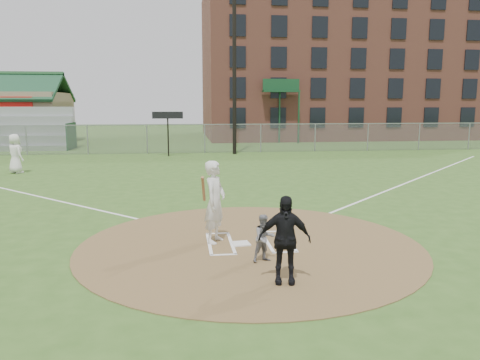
{
  "coord_description": "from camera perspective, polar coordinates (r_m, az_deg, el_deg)",
  "views": [
    {
      "loc": [
        -1.63,
        -11.01,
        3.45
      ],
      "look_at": [
        0.0,
        2.0,
        1.3
      ],
      "focal_mm": 35.0,
      "sensor_mm": 36.0,
      "label": 1
    }
  ],
  "objects": [
    {
      "name": "umpire",
      "position": [
        9.06,
        5.44,
        -7.22
      ],
      "size": [
        1.06,
        0.58,
        1.72
      ],
      "primitive_type": "imported",
      "rotation": [
        0.0,
        0.0,
        -0.16
      ],
      "color": "black",
      "rests_on": "dirt_circle"
    },
    {
      "name": "dirt_circle",
      "position": [
        11.65,
        1.23,
        -7.86
      ],
      "size": [
        8.4,
        8.4,
        0.02
      ],
      "primitive_type": "cylinder",
      "color": "brown",
      "rests_on": "ground"
    },
    {
      "name": "foul_line_first",
      "position": [
        22.92,
        20.59,
        0.07
      ],
      "size": [
        17.04,
        17.04,
        0.01
      ],
      "primitive_type": "cube",
      "rotation": [
        0.0,
        0.0,
        -0.79
      ],
      "color": "white",
      "rests_on": "ground"
    },
    {
      "name": "catcher",
      "position": [
        10.29,
        2.98,
        -7.1
      ],
      "size": [
        0.61,
        0.54,
        1.05
      ],
      "primitive_type": "imported",
      "rotation": [
        0.0,
        0.0,
        0.31
      ],
      "color": "slate",
      "rests_on": "dirt_circle"
    },
    {
      "name": "batter_at_plate",
      "position": [
        11.58,
        -3.07,
        -2.67
      ],
      "size": [
        0.78,
        1.15,
        2.05
      ],
      "color": "silver",
      "rests_on": "dirt_circle"
    },
    {
      "name": "foul_line_third",
      "position": [
        21.6,
        -26.99,
        -0.89
      ],
      "size": [
        17.04,
        17.04,
        0.01
      ],
      "primitive_type": "cube",
      "rotation": [
        0.0,
        0.0,
        0.79
      ],
      "color": "white",
      "rests_on": "ground"
    },
    {
      "name": "home_plate",
      "position": [
        11.64,
        0.13,
        -7.75
      ],
      "size": [
        0.46,
        0.46,
        0.03
      ],
      "primitive_type": "cube",
      "rotation": [
        0.0,
        0.0,
        0.12
      ],
      "color": "white",
      "rests_on": "dirt_circle"
    },
    {
      "name": "outfield_fence",
      "position": [
        33.14,
        -4.32,
        5.07
      ],
      "size": [
        56.08,
        0.08,
        2.03
      ],
      "color": "slate",
      "rests_on": "ground"
    },
    {
      "name": "brick_warehouse",
      "position": [
        52.21,
        12.98,
        13.52
      ],
      "size": [
        30.0,
        17.17,
        15.0
      ],
      "color": "#9B5243",
      "rests_on": "ground"
    },
    {
      "name": "bleachers",
      "position": [
        38.95,
        -24.23,
        5.76
      ],
      "size": [
        6.08,
        3.2,
        3.2
      ],
      "color": "#B7BABF",
      "rests_on": "ground"
    },
    {
      "name": "light_pole",
      "position": [
        32.37,
        -0.69,
        14.91
      ],
      "size": [
        1.2,
        0.3,
        12.22
      ],
      "color": "black",
      "rests_on": "ground"
    },
    {
      "name": "scoreboard_sign",
      "position": [
        31.24,
        -8.81,
        7.25
      ],
      "size": [
        2.0,
        0.1,
        2.93
      ],
      "color": "black",
      "rests_on": "ground"
    },
    {
      "name": "batters_boxes",
      "position": [
        11.79,
        1.13,
        -7.58
      ],
      "size": [
        2.08,
        1.88,
        0.01
      ],
      "color": "white",
      "rests_on": "dirt_circle"
    },
    {
      "name": "ground",
      "position": [
        11.65,
        1.23,
        -7.91
      ],
      "size": [
        140.0,
        140.0,
        0.0
      ],
      "primitive_type": "plane",
      "color": "#355B1F",
      "rests_on": "ground"
    },
    {
      "name": "ondeck_player",
      "position": [
        25.89,
        -25.72,
        2.91
      ],
      "size": [
        1.13,
        1.1,
        1.96
      ],
      "primitive_type": "imported",
      "rotation": [
        0.0,
        0.0,
        2.41
      ],
      "color": "white",
      "rests_on": "ground"
    }
  ]
}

